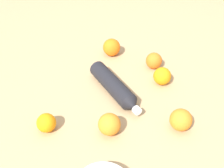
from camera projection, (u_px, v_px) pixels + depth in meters
name	position (u px, v px, depth m)	size (l,w,h in m)	color
ground_plane	(116.00, 97.00, 1.02)	(2.40, 2.40, 0.00)	tan
water_bottle	(115.00, 87.00, 1.02)	(0.26, 0.23, 0.06)	black
orange_0	(181.00, 120.00, 0.88)	(0.07, 0.07, 0.07)	orange
orange_1	(112.00, 47.00, 1.23)	(0.08, 0.08, 0.08)	orange
orange_2	(162.00, 76.00, 1.07)	(0.07, 0.07, 0.07)	orange
orange_3	(46.00, 123.00, 0.87)	(0.06, 0.06, 0.06)	orange
orange_4	(109.00, 124.00, 0.86)	(0.07, 0.07, 0.07)	orange
orange_5	(154.00, 61.00, 1.16)	(0.07, 0.07, 0.07)	orange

